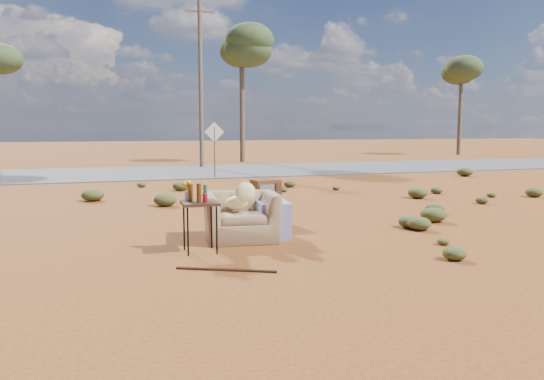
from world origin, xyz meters
name	(u,v)px	position (x,y,z in m)	size (l,w,h in m)	color
ground	(273,243)	(0.00, 0.00, 0.00)	(140.00, 140.00, 0.00)	brown
highway	(167,172)	(0.00, 15.00, 0.02)	(140.00, 7.00, 0.04)	#565659
armchair	(247,210)	(-0.33, 0.48, 0.52)	(1.61, 0.98, 1.12)	#92724F
tv_unit	(266,190)	(0.52, 2.09, 0.66)	(0.61, 0.52, 0.89)	black
side_table	(197,200)	(-1.33, -0.20, 0.83)	(0.57, 0.57, 1.12)	#382514
rusty_bar	(226,270)	(-1.16, -1.48, 0.02)	(0.04, 0.04, 1.43)	#462412
road_sign	(214,140)	(1.50, 12.00, 1.50)	(0.78, 0.06, 2.19)	brown
eucalyptus_center	(242,48)	(5.00, 21.00, 6.43)	(3.20, 3.20, 7.60)	brown
eucalyptus_right	(462,72)	(22.00, 24.00, 5.94)	(3.20, 3.20, 7.10)	brown
utility_pole_center	(201,82)	(2.00, 17.50, 4.15)	(1.40, 0.20, 8.00)	brown
scrub_patch	(185,203)	(-0.82, 4.41, 0.14)	(17.49, 8.07, 0.33)	#454F22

